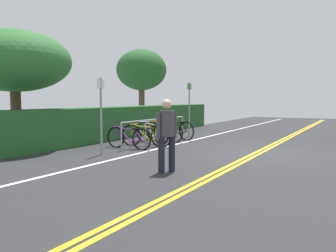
% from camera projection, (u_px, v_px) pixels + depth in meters
% --- Properties ---
extents(ground_plane, '(38.40, 11.41, 0.05)m').
position_uv_depth(ground_plane, '(258.00, 153.00, 9.92)').
color(ground_plane, '#2B2B2D').
extents(centre_line_yellow_inner, '(34.56, 0.10, 0.00)m').
position_uv_depth(centre_line_yellow_inner, '(261.00, 153.00, 9.88)').
color(centre_line_yellow_inner, gold).
rests_on(centre_line_yellow_inner, ground_plane).
extents(centre_line_yellow_outer, '(34.56, 0.10, 0.00)m').
position_uv_depth(centre_line_yellow_outer, '(256.00, 152.00, 9.96)').
color(centre_line_yellow_outer, gold).
rests_on(centre_line_yellow_outer, ground_plane).
extents(bike_lane_stripe_white, '(34.56, 0.12, 0.00)m').
position_uv_depth(bike_lane_stripe_white, '(171.00, 146.00, 11.38)').
color(bike_lane_stripe_white, white).
rests_on(bike_lane_stripe_white, ground_plane).
extents(bike_rack, '(4.00, 0.05, 0.87)m').
position_uv_depth(bike_rack, '(156.00, 126.00, 11.92)').
color(bike_rack, '#9EA0A5').
rests_on(bike_rack, ground_plane).
extents(bicycle_0, '(0.46, 1.72, 0.72)m').
position_uv_depth(bicycle_0, '(128.00, 138.00, 10.69)').
color(bicycle_0, black).
rests_on(bicycle_0, ground_plane).
extents(bicycle_1, '(0.47, 1.81, 0.75)m').
position_uv_depth(bicycle_1, '(146.00, 136.00, 11.22)').
color(bicycle_1, black).
rests_on(bicycle_1, ground_plane).
extents(bicycle_2, '(0.66, 1.69, 0.78)m').
position_uv_depth(bicycle_2, '(152.00, 133.00, 11.96)').
color(bicycle_2, black).
rests_on(bicycle_2, ground_plane).
extents(bicycle_3, '(0.49, 1.79, 0.76)m').
position_uv_depth(bicycle_3, '(164.00, 131.00, 12.59)').
color(bicycle_3, black).
rests_on(bicycle_3, ground_plane).
extents(bicycle_4, '(0.56, 1.71, 0.76)m').
position_uv_depth(bicycle_4, '(177.00, 130.00, 13.16)').
color(bicycle_4, black).
rests_on(bicycle_4, ground_plane).
extents(pedestrian, '(0.44, 0.32, 1.55)m').
position_uv_depth(pedestrian, '(167.00, 131.00, 7.25)').
color(pedestrian, '#1E1E2D').
rests_on(pedestrian, ground_plane).
extents(sign_post_near, '(0.36, 0.10, 2.14)m').
position_uv_depth(sign_post_near, '(101.00, 108.00, 9.45)').
color(sign_post_near, gray).
rests_on(sign_post_near, ground_plane).
extents(sign_post_far, '(0.36, 0.06, 2.24)m').
position_uv_depth(sign_post_far, '(189.00, 104.00, 14.02)').
color(sign_post_far, gray).
rests_on(sign_post_far, ground_plane).
extents(hedge_backdrop, '(12.95, 1.14, 1.23)m').
position_uv_depth(hedge_backdrop, '(129.00, 121.00, 14.35)').
color(hedge_backdrop, '#235626').
rests_on(hedge_backdrop, ground_plane).
extents(tree_near_left, '(3.46, 3.46, 3.68)m').
position_uv_depth(tree_near_left, '(14.00, 61.00, 10.55)').
color(tree_near_left, '#473323').
rests_on(tree_near_left, ground_plane).
extents(tree_mid, '(2.70, 2.70, 4.21)m').
position_uv_depth(tree_mid, '(141.00, 70.00, 18.42)').
color(tree_mid, brown).
rests_on(tree_mid, ground_plane).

